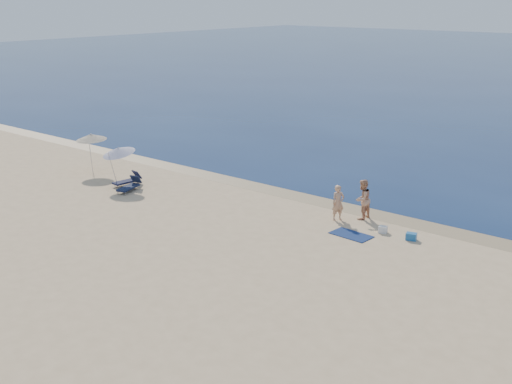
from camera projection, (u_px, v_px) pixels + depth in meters
wet_sand_strip at (301, 196)px, 34.07m from camera, size 240.00×1.60×0.00m
person_left at (338, 203)px, 30.28m from camera, size 0.68×0.75×1.71m
person_right at (362, 199)px, 30.42m from camera, size 0.81×1.00×1.94m
beach_towel at (351, 235)px, 28.59m from camera, size 1.89×1.14×0.03m
white_bag at (383, 229)px, 28.86m from camera, size 0.42×0.38×0.31m
blue_cooler at (411, 237)px, 28.00m from camera, size 0.51×0.42×0.32m
umbrella_near at (118, 151)px, 35.40m from camera, size 2.14×2.16×2.41m
umbrella_far at (91, 137)px, 38.28m from camera, size 1.87×1.89×2.41m
lounger_left at (128, 180)px, 36.08m from camera, size 0.74×1.72×0.74m
lounger_right at (130, 186)px, 34.99m from camera, size 0.99×1.78×0.75m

